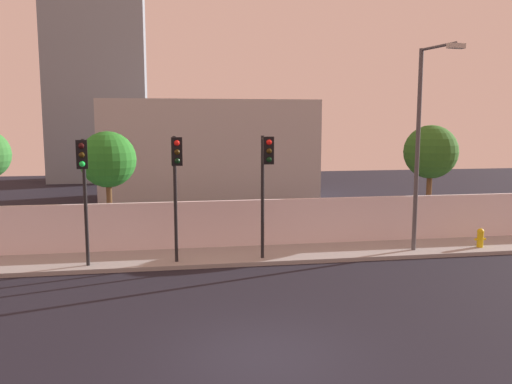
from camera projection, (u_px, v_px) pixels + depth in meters
ground_plane at (262, 358)px, 11.19m from camera, size 80.00×80.00×0.00m
sidewalk at (222, 257)px, 19.19m from camera, size 36.00×2.40×0.15m
perimeter_wall at (219, 224)px, 20.32m from camera, size 36.00×0.18×1.80m
traffic_light_left at (83, 175)px, 16.81m from camera, size 0.36×1.26×4.26m
traffic_light_center at (176, 172)px, 17.18m from camera, size 0.35×1.47×4.34m
traffic_light_right at (266, 171)px, 17.70m from camera, size 0.34×1.42×4.34m
street_lamp_curbside at (422, 134)px, 19.10m from camera, size 0.69×2.06×7.44m
fire_hydrant at (480, 237)px, 20.29m from camera, size 0.44×0.26×0.74m
roadside_tree_midleft at (108, 160)px, 20.56m from camera, size 2.20×2.20×4.60m
roadside_tree_midright at (431, 153)px, 22.77m from camera, size 2.32×2.32×4.82m
low_building_distant at (208, 150)px, 33.83m from camera, size 13.26×6.00×6.26m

